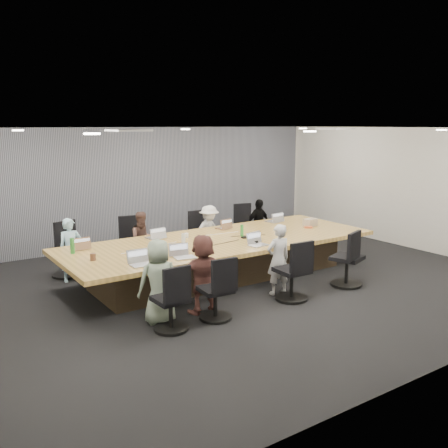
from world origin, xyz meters
TOP-DOWN VIEW (x-y plane):
  - floor at (0.00, 0.00)m, footprint 10.00×8.00m
  - ceiling at (0.00, 0.00)m, footprint 10.00×8.00m
  - wall_back at (0.00, 4.00)m, footprint 10.00×0.00m
  - wall_front at (0.00, -4.00)m, footprint 10.00×0.00m
  - wall_right at (5.00, 0.00)m, footprint 0.00×8.00m
  - curtain at (0.00, 3.92)m, footprint 9.80×0.04m
  - conference_table at (0.00, 0.50)m, footprint 6.00×2.20m
  - chair_0 at (-2.43, 2.20)m, footprint 0.76×0.76m
  - chair_1 at (-0.98, 2.20)m, footprint 0.64×0.64m
  - chair_2 at (0.59, 2.20)m, footprint 0.50×0.50m
  - chair_3 at (1.94, 2.20)m, footprint 0.66×0.66m
  - chair_4 at (-1.98, -1.20)m, footprint 0.54×0.54m
  - chair_5 at (-1.23, -1.20)m, footprint 0.56×0.56m
  - chair_6 at (0.27, -1.20)m, footprint 0.60×0.60m
  - chair_7 at (1.58, -1.20)m, footprint 0.75×0.75m
  - person_0 at (-2.43, 1.85)m, footprint 0.44×0.30m
  - laptop_0 at (-2.43, 1.30)m, footprint 0.31×0.22m
  - person_1 at (-0.98, 1.85)m, footprint 0.60×0.49m
  - laptop_1 at (-0.98, 1.30)m, footprint 0.35×0.25m
  - person_2 at (0.59, 1.85)m, footprint 0.80×0.55m
  - laptop_2 at (0.59, 1.30)m, footprint 0.31×0.24m
  - person_3 at (1.94, 1.85)m, footprint 0.71×0.36m
  - laptop_3 at (1.94, 1.30)m, footprint 0.37×0.27m
  - person_4 at (-1.98, -0.85)m, footprint 0.67×0.49m
  - laptop_4 at (-1.98, -0.30)m, footprint 0.36×0.25m
  - person_5 at (-1.23, -0.85)m, footprint 1.17×0.42m
  - laptop_5 at (-1.23, -0.30)m, footprint 0.37×0.28m
  - person_6 at (0.27, -0.85)m, footprint 0.48×0.34m
  - laptop_6 at (0.27, -0.30)m, footprint 0.36×0.27m
  - bottle_green_left at (-2.65, 1.02)m, footprint 0.08×0.08m
  - bottle_green_right at (0.48, 0.50)m, footprint 0.06×0.06m
  - bottle_clear at (-0.88, 0.38)m, footprint 0.09×0.09m
  - cup_white_far at (-0.48, 0.97)m, footprint 0.10×0.10m
  - cup_white_near at (1.41, 0.52)m, footprint 0.08×0.08m
  - mug_brown at (-2.51, 0.41)m, footprint 0.10×0.10m
  - mic_left at (-0.53, 0.22)m, footprint 0.18×0.15m
  - mic_right at (0.44, 0.33)m, footprint 0.14×0.10m
  - stapler at (0.29, -0.14)m, footprint 0.15×0.06m
  - canvas_bag at (2.27, 0.48)m, footprint 0.32×0.22m
  - snack_packet at (2.09, 0.35)m, footprint 0.20×0.18m

SIDE VIEW (x-z plane):
  - floor at x=0.00m, z-range 0.00..0.00m
  - chair_2 at x=0.59m, z-range 0.00..0.72m
  - chair_5 at x=-1.23m, z-range 0.00..0.77m
  - chair_4 at x=-1.98m, z-range 0.00..0.77m
  - conference_table at x=0.00m, z-range 0.03..0.77m
  - chair_1 at x=-0.98m, z-range 0.00..0.81m
  - chair_3 at x=1.94m, z-range 0.00..0.81m
  - chair_6 at x=0.27m, z-range 0.00..0.85m
  - chair_7 at x=1.58m, z-range 0.00..0.87m
  - chair_0 at x=-2.43m, z-range 0.00..0.88m
  - person_2 at x=0.59m, z-range 0.00..1.15m
  - person_1 at x=-0.98m, z-range 0.00..1.17m
  - person_3 at x=1.94m, z-range 0.00..1.17m
  - person_0 at x=-2.43m, z-range 0.00..1.18m
  - person_6 at x=0.27m, z-range 0.00..1.23m
  - person_5 at x=-1.23m, z-range 0.00..1.24m
  - person_4 at x=-1.98m, z-range 0.00..1.26m
  - laptop_0 at x=-2.43m, z-range 0.74..0.76m
  - laptop_1 at x=-0.98m, z-range 0.74..0.76m
  - laptop_2 at x=0.59m, z-range 0.74..0.76m
  - laptop_3 at x=1.94m, z-range 0.74..0.76m
  - laptop_4 at x=-1.98m, z-range 0.74..0.76m
  - laptop_5 at x=-1.23m, z-range 0.74..0.76m
  - laptop_6 at x=0.27m, z-range 0.74..0.76m
  - mic_right at x=0.44m, z-range 0.74..0.77m
  - mic_left at x=-0.53m, z-range 0.74..0.77m
  - snack_packet at x=2.09m, z-range 0.74..0.78m
  - stapler at x=0.29m, z-range 0.74..0.80m
  - cup_white_near at x=1.41m, z-range 0.74..0.83m
  - cup_white_far at x=-0.48m, z-range 0.74..0.83m
  - mug_brown at x=-2.51m, z-range 0.74..0.85m
  - canvas_bag at x=2.27m, z-range 0.74..0.90m
  - bottle_green_right at x=0.48m, z-range 0.74..0.96m
  - bottle_clear at x=-0.88m, z-range 0.74..0.98m
  - bottle_green_left at x=-2.65m, z-range 0.74..1.00m
  - wall_back at x=0.00m, z-range 0.00..2.80m
  - wall_front at x=0.00m, z-range 0.00..2.80m
  - wall_right at x=5.00m, z-range 0.00..2.80m
  - curtain at x=0.00m, z-range 0.00..2.80m
  - ceiling at x=0.00m, z-range 2.80..2.80m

